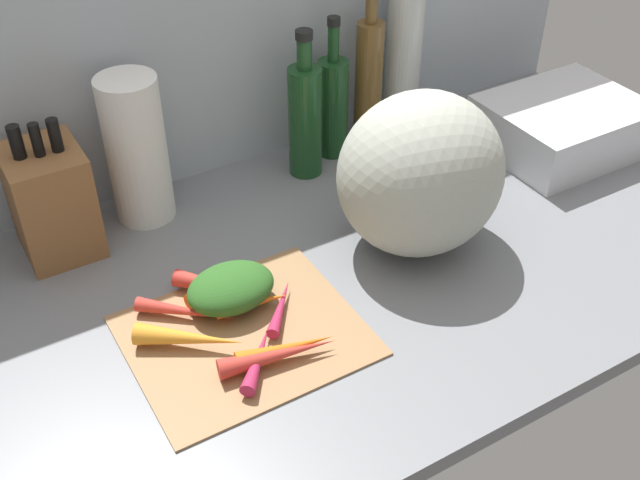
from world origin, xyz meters
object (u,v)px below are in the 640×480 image
object	(u,v)px
carrot_6	(258,358)
carrot_7	(281,307)
carrot_3	(286,349)
knife_block	(51,200)
carrot_1	(278,355)
carrot_5	(227,289)
bottle_3	(403,59)
cutting_board	(245,334)
winter_squash	(420,174)
dish_rack	(562,125)
carrot_2	(225,283)
bottle_1	(333,105)
bottle_2	(369,81)
bottle_0	(305,118)
carrot_0	(252,302)
paper_towel_roll	(137,150)
carrot_4	(189,338)
carrot_8	(185,311)

from	to	relation	value
carrot_6	carrot_7	size ratio (longest dim) A/B	1.04
carrot_3	knife_block	xyz separation A→B (cm)	(-20.28, 42.58, 7.42)
carrot_1	carrot_5	size ratio (longest dim) A/B	0.97
bottle_3	carrot_3	bearing A→B (deg)	-138.49
cutting_board	carrot_3	world-z (taller)	carrot_3
winter_squash	dish_rack	size ratio (longest dim) A/B	0.94
cutting_board	carrot_2	world-z (taller)	carrot_2
carrot_7	bottle_3	size ratio (longest dim) A/B	0.32
bottle_1	dish_rack	bearing A→B (deg)	-28.19
cutting_board	bottle_3	distance (cm)	69.74
carrot_5	winter_squash	distance (cm)	36.05
carrot_2	knife_block	size ratio (longest dim) A/B	0.56
carrot_6	carrot_3	bearing A→B (deg)	-8.50
winter_squash	bottle_1	xyz separation A→B (cm)	(3.12, 32.35, -3.11)
bottle_3	dish_rack	bearing A→B (deg)	-43.85
carrot_7	knife_block	distance (cm)	42.43
carrot_6	bottle_2	world-z (taller)	bottle_2
carrot_7	bottle_2	xyz separation A→B (cm)	(39.81, 36.81, 12.00)
knife_block	carrot_3	bearing A→B (deg)	-64.53
carrot_1	bottle_0	world-z (taller)	bottle_0
dish_rack	knife_block	bearing A→B (deg)	168.89
bottle_1	dish_rack	world-z (taller)	bottle_1
bottle_0	bottle_1	xyz separation A→B (cm)	(8.14, 3.41, -1.04)
cutting_board	carrot_0	distance (cm)	5.37
carrot_5	dish_rack	xyz separation A→B (cm)	(77.95, 7.64, 2.80)
carrot_5	cutting_board	bearing A→B (deg)	-99.27
carrot_1	winter_squash	size ratio (longest dim) A/B	0.62
bottle_3	carrot_6	bearing A→B (deg)	-140.98
paper_towel_roll	dish_rack	size ratio (longest dim) A/B	0.90
carrot_4	carrot_6	world-z (taller)	carrot_4
carrot_8	bottle_3	world-z (taller)	bottle_3
cutting_board	bottle_1	distance (cm)	55.25
carrot_4	carrot_7	distance (cm)	14.91
carrot_1	carrot_7	distance (cm)	10.50
carrot_1	paper_towel_roll	world-z (taller)	paper_towel_roll
bottle_2	dish_rack	xyz separation A→B (cm)	(32.75, -21.70, -8.75)
carrot_4	paper_towel_roll	xyz separation A→B (cm)	(6.70, 35.58, 10.90)
carrot_0	carrot_8	bearing A→B (deg)	157.99
bottle_0	carrot_4	bearing A→B (deg)	-139.17
cutting_board	carrot_2	bearing A→B (deg)	81.01
carrot_1	bottle_1	size ratio (longest dim) A/B	0.61
carrot_3	carrot_7	bearing A→B (deg)	66.14
carrot_2	bottle_1	xyz separation A→B (cm)	(36.97, 28.15, 8.31)
carrot_2	carrot_8	bearing A→B (deg)	-162.61
carrot_4	winter_squash	bearing A→B (deg)	5.68
carrot_2	bottle_0	size ratio (longest dim) A/B	0.48
carrot_5	knife_block	bearing A→B (deg)	125.02
carrot_0	carrot_2	bearing A→B (deg)	104.91
carrot_3	dish_rack	world-z (taller)	dish_rack
carrot_4	cutting_board	bearing A→B (deg)	-10.68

